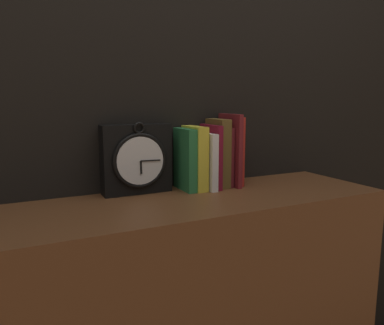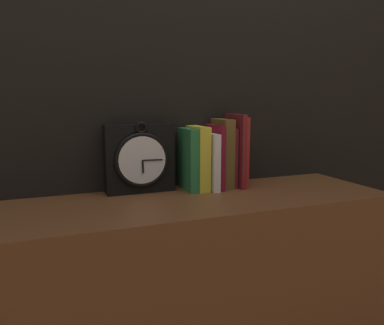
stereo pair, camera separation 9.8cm
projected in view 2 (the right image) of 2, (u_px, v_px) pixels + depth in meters
wall_back at (169, 80)px, 1.31m from camera, size 6.00×0.05×2.60m
clock at (140, 158)px, 1.24m from camera, size 0.23×0.08×0.24m
book_slot0_green at (188, 159)px, 1.27m from camera, size 0.03×0.13×0.21m
book_slot1_yellow at (198, 158)px, 1.28m from camera, size 0.04×0.13×0.22m
book_slot2_white at (209, 161)px, 1.29m from camera, size 0.02×0.15×0.19m
book_slot3_maroon at (215, 157)px, 1.30m from camera, size 0.02×0.14×0.22m
book_slot4_brown at (222, 153)px, 1.32m from camera, size 0.04×0.12×0.24m
book_slot5_maroon at (229, 157)px, 1.34m from camera, size 0.01×0.12×0.21m
book_slot6_maroon at (235, 150)px, 1.33m from camera, size 0.02×0.14×0.26m
book_slot7_red at (239, 151)px, 1.35m from camera, size 0.02×0.12×0.25m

